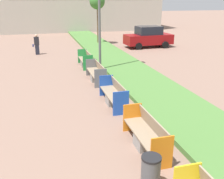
# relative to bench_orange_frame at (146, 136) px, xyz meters

# --- Properties ---
(planter_grass_strip) EXTENTS (2.80, 120.00, 0.18)m
(planter_grass_strip) POSITION_rel_bench_orange_frame_xyz_m (2.26, 5.12, -0.28)
(planter_grass_strip) COLOR #4C7A38
(planter_grass_strip) RESTS_ON ground
(bench_orange_frame) EXTENTS (0.65, 2.25, 0.94)m
(bench_orange_frame) POSITION_rel_bench_orange_frame_xyz_m (0.00, 0.00, 0.00)
(bench_orange_frame) COLOR gray
(bench_orange_frame) RESTS_ON ground
(bench_blue_frame) EXTENTS (0.65, 2.26, 0.94)m
(bench_blue_frame) POSITION_rel_bench_orange_frame_xyz_m (0.00, 3.46, 0.00)
(bench_blue_frame) COLOR gray
(bench_blue_frame) RESTS_ON ground
(bench_grey_frame) EXTENTS (0.65, 2.35, 0.94)m
(bench_grey_frame) POSITION_rel_bench_orange_frame_xyz_m (0.00, 6.85, 0.00)
(bench_grey_frame) COLOR gray
(bench_grey_frame) RESTS_ON ground
(bench_green_frame) EXTENTS (0.65, 2.13, 0.94)m
(bench_green_frame) POSITION_rel_bench_orange_frame_xyz_m (-0.00, 10.14, -0.00)
(bench_green_frame) COLOR gray
(bench_green_frame) RESTS_ON ground
(litter_bin) EXTENTS (0.46, 0.46, 0.85)m
(litter_bin) POSITION_rel_bench_orange_frame_xyz_m (-0.59, -1.69, 0.05)
(litter_bin) COLOR #4C4F51
(litter_bin) RESTS_ON ground
(sapling_tree_far) EXTENTS (1.40, 1.40, 4.61)m
(sapling_tree_far) POSITION_rel_bench_orange_frame_xyz_m (2.63, 18.39, 3.51)
(sapling_tree_far) COLOR brown
(sapling_tree_far) RESTS_ON ground
(pedestrian_walking) EXTENTS (0.53, 0.24, 1.57)m
(pedestrian_walking) POSITION_rel_bench_orange_frame_xyz_m (-2.99, 14.90, 0.42)
(pedestrian_walking) COLOR #232633
(pedestrian_walking) RESTS_ON ground
(parked_car_distant) EXTENTS (4.27, 2.00, 1.86)m
(parked_car_distant) POSITION_rel_bench_orange_frame_xyz_m (6.65, 15.63, 0.54)
(parked_car_distant) COLOR maroon
(parked_car_distant) RESTS_ON ground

